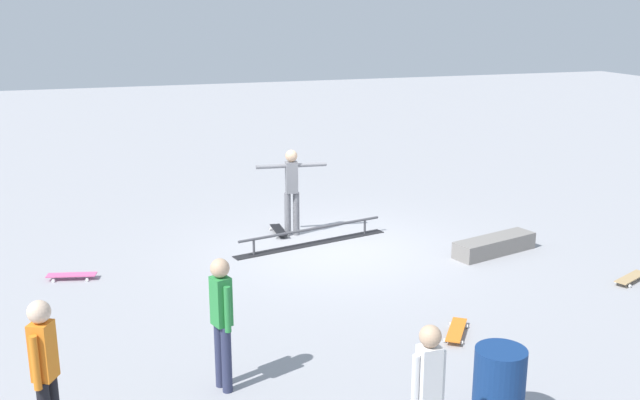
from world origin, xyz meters
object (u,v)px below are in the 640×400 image
(grind_rail, at_px, (312,237))
(trash_bin, at_px, (499,388))
(loose_skateboard_orange, at_px, (456,330))
(loose_skateboard_natural, at_px, (631,277))
(bystander_green_shirt, at_px, (222,317))
(skater_main, at_px, (292,186))
(skate_ledge, at_px, (494,245))
(skateboard_main, at_px, (279,230))
(bystander_white_shirt, at_px, (428,391))
(loose_skateboard_pink, at_px, (72,275))
(bystander_orange_shirt, at_px, (45,369))

(grind_rail, bearing_deg, trash_bin, 77.26)
(loose_skateboard_orange, distance_m, loose_skateboard_natural, 3.82)
(grind_rail, bearing_deg, bystander_green_shirt, 48.61)
(skater_main, bearing_deg, skate_ledge, 151.60)
(grind_rail, xyz_separation_m, skate_ledge, (-3.02, 1.55, 0.01))
(skater_main, height_order, loose_skateboard_orange, skater_main)
(skateboard_main, bearing_deg, skate_ledge, 57.77)
(bystander_white_shirt, distance_m, trash_bin, 1.26)
(loose_skateboard_pink, bearing_deg, trash_bin, -40.61)
(skater_main, distance_m, bystander_orange_shirt, 7.61)
(grind_rail, distance_m, loose_skateboard_pink, 4.38)
(loose_skateboard_pink, relative_size, trash_bin, 0.90)
(bystander_orange_shirt, distance_m, loose_skateboard_natural, 9.22)
(loose_skateboard_pink, bearing_deg, skateboard_main, 32.45)
(skateboard_main, bearing_deg, bystander_white_shirt, -2.33)
(bystander_white_shirt, xyz_separation_m, loose_skateboard_natural, (-5.49, -3.53, -0.80))
(loose_skateboard_natural, height_order, trash_bin, trash_bin)
(skate_ledge, height_order, loose_skateboard_natural, skate_ledge)
(skater_main, bearing_deg, loose_skateboard_pink, 22.08)
(loose_skateboard_natural, bearing_deg, grind_rail, -62.91)
(bystander_green_shirt, xyz_separation_m, loose_skateboard_pink, (1.72, -4.33, -0.85))
(skater_main, relative_size, loose_skateboard_pink, 2.08)
(skate_ledge, height_order, trash_bin, trash_bin)
(bystander_orange_shirt, bearing_deg, skater_main, -7.32)
(skater_main, height_order, bystander_green_shirt, skater_main)
(bystander_green_shirt, distance_m, loose_skateboard_orange, 3.46)
(bystander_orange_shirt, bearing_deg, loose_skateboard_pink, 25.39)
(skater_main, bearing_deg, bystander_white_shirt, 89.69)
(bystander_orange_shirt, height_order, loose_skateboard_natural, bystander_orange_shirt)
(loose_skateboard_pink, distance_m, trash_bin, 7.47)
(skateboard_main, bearing_deg, bystander_green_shirt, -18.84)
(skate_ledge, height_order, skateboard_main, skate_ledge)
(loose_skateboard_orange, height_order, loose_skateboard_pink, same)
(bystander_white_shirt, relative_size, loose_skateboard_orange, 2.03)
(bystander_white_shirt, bearing_deg, bystander_orange_shirt, 155.94)
(bystander_green_shirt, height_order, loose_skateboard_natural, bystander_green_shirt)
(grind_rail, xyz_separation_m, bystander_white_shirt, (1.08, 7.04, 0.74))
(skateboard_main, bearing_deg, loose_skateboard_natural, 50.47)
(skate_ledge, distance_m, skateboard_main, 4.19)
(bystander_green_shirt, xyz_separation_m, trash_bin, (-2.64, 1.72, -0.47))
(loose_skateboard_natural, bearing_deg, bystander_white_shirt, 8.37)
(skateboard_main, height_order, bystander_orange_shirt, bystander_orange_shirt)
(skater_main, xyz_separation_m, bystander_orange_shirt, (4.34, 6.25, -0.05))
(bystander_orange_shirt, height_order, bystander_white_shirt, bystander_orange_shirt)
(grind_rail, height_order, skater_main, skater_main)
(skateboard_main, xyz_separation_m, bystander_green_shirt, (2.21, 5.67, 0.85))
(bystander_green_shirt, distance_m, bystander_white_shirt, 2.69)
(skate_ledge, distance_m, loose_skateboard_orange, 3.69)
(skater_main, relative_size, skateboard_main, 2.13)
(skater_main, relative_size, trash_bin, 1.88)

